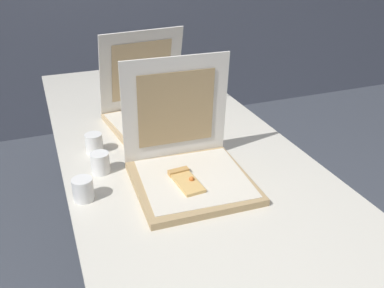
% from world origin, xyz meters
% --- Properties ---
extents(table, '(0.85, 2.06, 0.74)m').
position_xyz_m(table, '(0.00, 0.57, 0.69)').
color(table, silver).
rests_on(table, ground).
extents(pizza_box_front, '(0.37, 0.38, 0.38)m').
position_xyz_m(pizza_box_front, '(-0.04, 0.29, 0.80)').
color(pizza_box_front, tan).
rests_on(pizza_box_front, table).
extents(pizza_box_middle, '(0.40, 0.40, 0.37)m').
position_xyz_m(pizza_box_middle, '(-0.02, 0.76, 0.80)').
color(pizza_box_middle, tan).
rests_on(pizza_box_middle, table).
extents(cup_white_near_center, '(0.06, 0.06, 0.07)m').
position_xyz_m(cup_white_near_center, '(-0.30, 0.44, 0.78)').
color(cup_white_near_center, white).
rests_on(cup_white_near_center, table).
extents(cup_white_near_left, '(0.06, 0.06, 0.07)m').
position_xyz_m(cup_white_near_left, '(-0.38, 0.30, 0.78)').
color(cup_white_near_left, white).
rests_on(cup_white_near_left, table).
extents(cup_white_mid, '(0.06, 0.06, 0.07)m').
position_xyz_m(cup_white_mid, '(-0.29, 0.59, 0.78)').
color(cup_white_mid, white).
rests_on(cup_white_mid, table).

